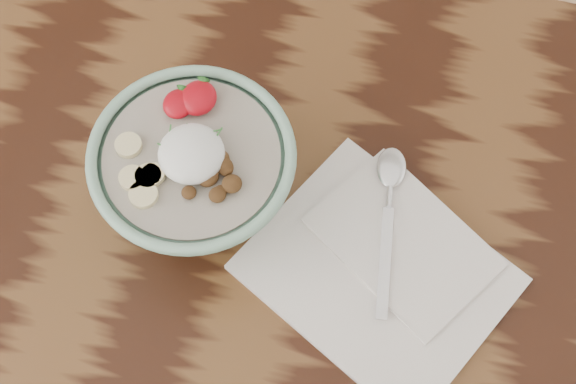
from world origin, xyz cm
name	(u,v)px	position (x,y,z in cm)	size (l,w,h in cm)	color
table	(185,280)	(0.00, 0.00, 65.70)	(160.00, 90.00, 75.00)	black
breakfast_bowl	(196,174)	(1.10, 6.90, 82.29)	(21.39, 21.39, 14.67)	#88B79E
napkin	(383,267)	(22.65, 3.87, 75.67)	(32.89, 30.77, 1.61)	white
spoon	(390,190)	(21.58, 12.44, 77.05)	(4.96, 20.38, 1.06)	silver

